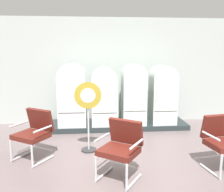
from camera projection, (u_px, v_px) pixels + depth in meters
The scene contains 11 objects.
ground at pixel (138, 187), 3.86m from camera, with size 12.00×10.00×0.05m, color slate.
back_wall at pixel (115, 70), 7.17m from camera, with size 11.76×0.12×3.00m.
display_plinth at pixel (117, 125), 6.81m from camera, with size 3.80×0.95×0.13m, color #273032.
refrigerator_0 at pixel (72, 93), 6.44m from camera, with size 0.72×0.70×1.63m.
refrigerator_1 at pixel (104, 94), 6.51m from camera, with size 0.67×0.66×1.53m.
refrigerator_2 at pixel (134, 92), 6.56m from camera, with size 0.62×0.64×1.61m.
refrigerator_3 at pixel (163, 93), 6.65m from camera, with size 0.65×0.68×1.56m.
armchair_left at pixel (34, 131), 4.75m from camera, with size 0.83×0.84×0.95m.
armchair_right at pixel (223, 139), 4.32m from camera, with size 0.72×0.70×0.95m.
armchair_center at pixel (121, 145), 4.02m from camera, with size 0.83×0.84×0.95m.
sign_stand at pixel (88, 115), 5.05m from camera, with size 0.55×0.32×1.46m.
Camera 1 is at (-0.71, -3.50, 2.06)m, focal length 39.59 mm.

